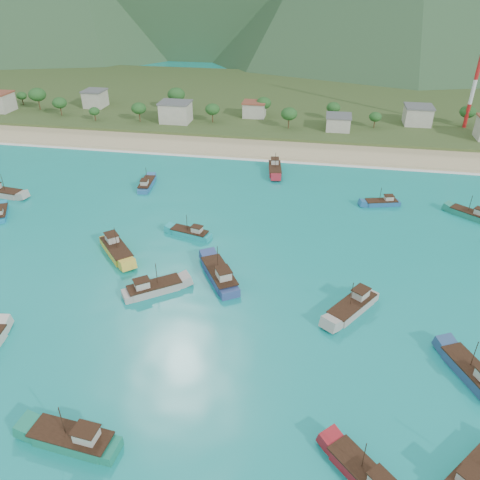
% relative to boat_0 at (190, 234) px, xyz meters
% --- Properties ---
extents(ground, '(600.00, 600.00, 0.00)m').
position_rel_boat_0_xyz_m(ground, '(5.55, -22.83, -0.56)').
color(ground, '#0D8091').
rests_on(ground, ground).
extents(beach, '(400.00, 18.00, 1.20)m').
position_rel_boat_0_xyz_m(beach, '(5.55, 56.17, -0.56)').
color(beach, beige).
rests_on(beach, ground).
extents(land, '(400.00, 110.00, 2.40)m').
position_rel_boat_0_xyz_m(land, '(5.55, 117.17, -0.56)').
color(land, '#385123').
rests_on(land, ground).
extents(surf_line, '(400.00, 2.50, 0.08)m').
position_rel_boat_0_xyz_m(surf_line, '(5.55, 46.67, -0.56)').
color(surf_line, white).
rests_on(surf_line, ground).
extents(village, '(219.51, 22.48, 6.59)m').
position_rel_boat_0_xyz_m(village, '(13.84, 79.69, 3.95)').
color(village, beige).
rests_on(village, ground).
extents(vegetation, '(277.75, 25.85, 9.34)m').
position_rel_boat_0_xyz_m(vegetation, '(6.99, 81.34, 4.68)').
color(vegetation, '#235623').
rests_on(vegetation, ground).
extents(boat_0, '(9.27, 4.70, 5.26)m').
position_rel_boat_0_xyz_m(boat_0, '(0.00, 0.00, 0.00)').
color(boat_0, '#19A2AA').
rests_on(boat_0, ground).
extents(boat_1, '(9.23, 12.05, 7.06)m').
position_rel_boat_0_xyz_m(boat_1, '(9.48, -14.51, 0.33)').
color(boat_1, navy).
rests_on(boat_1, ground).
extents(boat_3, '(9.35, 8.05, 5.66)m').
position_rel_boat_0_xyz_m(boat_3, '(60.18, 19.18, 0.07)').
color(boat_3, '#20816B').
rests_on(boat_3, ground).
extents(boat_5, '(9.02, 10.95, 6.54)m').
position_rel_boat_0_xyz_m(boat_5, '(32.91, -19.26, 0.23)').
color(boat_5, '#ADA39B').
rests_on(boat_5, ground).
extents(boat_6, '(6.17, 8.43, 4.89)m').
position_rel_boat_0_xyz_m(boat_6, '(-44.91, 1.34, -0.07)').
color(boat_6, '#1680B0').
rests_on(boat_6, ground).
extents(boat_9, '(10.10, 10.75, 6.74)m').
position_rel_boat_0_xyz_m(boat_9, '(-12.51, -9.39, 0.27)').
color(boat_9, yellow).
rests_on(boat_9, ground).
extents(boat_11, '(11.43, 4.36, 6.60)m').
position_rel_boat_0_xyz_m(boat_11, '(-0.43, -50.60, 0.24)').
color(boat_11, '#197F62').
rests_on(boat_11, ground).
extents(boat_13, '(3.62, 9.39, 5.41)m').
position_rel_boat_0_xyz_m(boat_13, '(-17.79, 22.43, 0.03)').
color(boat_13, '#2966A3').
rests_on(boat_13, ground).
extents(boat_14, '(7.72, 11.19, 6.44)m').
position_rel_boat_0_xyz_m(boat_14, '(48.87, -31.33, 0.21)').
color(boat_14, navy).
rests_on(boat_14, ground).
extents(boat_16, '(10.24, 8.58, 6.15)m').
position_rel_boat_0_xyz_m(boat_16, '(-1.10, -20.13, 0.16)').
color(boat_16, '#ABA29A').
rests_on(boat_16, ground).
extents(boat_18, '(9.23, 9.31, 5.98)m').
position_rel_boat_0_xyz_m(boat_18, '(33.57, -49.20, 0.13)').
color(boat_18, maroon).
rests_on(boat_18, ground).
extents(boat_19, '(9.16, 9.66, 6.08)m').
position_rel_boat_0_xyz_m(boat_19, '(45.52, -46.81, 0.15)').
color(boat_19, '#146241').
rests_on(boat_19, ground).
extents(boat_20, '(10.75, 4.42, 6.17)m').
position_rel_boat_0_xyz_m(boat_20, '(-50.88, 11.09, 0.17)').
color(boat_20, '#A8A397').
rests_on(boat_20, ground).
extents(boat_22, '(8.68, 4.52, 4.92)m').
position_rel_boat_0_xyz_m(boat_22, '(40.90, 22.27, -0.06)').
color(boat_22, '#215C93').
rests_on(boat_22, ground).
extents(boat_26, '(4.70, 10.99, 6.29)m').
position_rel_boat_0_xyz_m(boat_26, '(13.55, 38.21, 0.19)').
color(boat_26, '#A3202D').
rests_on(boat_26, ground).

